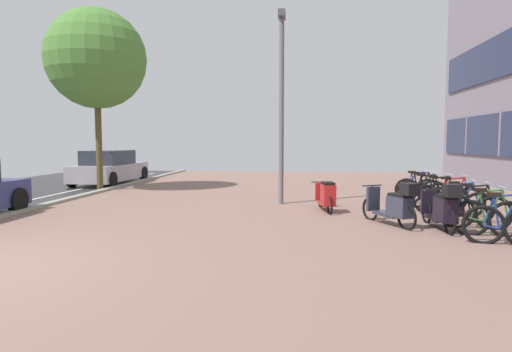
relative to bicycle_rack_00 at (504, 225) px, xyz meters
name	(u,v)px	position (x,y,z in m)	size (l,w,h in m)	color
ground	(58,278)	(-6.70, -2.41, -0.37)	(21.00, 40.00, 0.13)	#2D282B
bicycle_rack_00	(504,225)	(0.00, 0.00, 0.00)	(1.34, 0.47, 0.98)	black
bicycle_rack_01	(489,218)	(0.05, 0.70, 0.00)	(1.35, 0.48, 0.98)	black
bicycle_rack_02	(475,212)	(0.07, 1.39, 0.01)	(1.38, 0.49, 1.00)	black
bicycle_rack_03	(462,207)	(0.07, 2.09, 0.00)	(1.38, 0.48, 0.98)	black
bicycle_rack_04	(454,202)	(0.14, 2.79, 0.02)	(1.46, 0.48, 1.03)	black
bicycle_rack_05	(440,198)	(0.04, 3.48, 0.01)	(1.39, 0.48, 1.00)	black
bicycle_rack_06	(427,195)	(-0.06, 4.18, 0.00)	(1.35, 0.48, 1.00)	black
bicycle_rack_07	(421,192)	(-0.04, 4.88, 0.00)	(1.38, 0.48, 1.00)	black
bicycle_rack_08	(417,189)	(0.05, 5.58, 0.00)	(1.30, 0.48, 0.97)	black
scooter_near	(394,205)	(-1.53, 1.48, 0.10)	(0.98, 1.56, 0.98)	black
scooter_mid	(442,208)	(-0.67, 1.12, 0.11)	(0.52, 1.72, 1.00)	black
scooter_far	(326,196)	(-2.83, 3.21, 0.06)	(0.58, 1.63, 0.80)	black
parked_car_far	(110,168)	(-11.55, 9.66, 0.32)	(1.82, 4.40, 1.41)	#A8A2A8
lamp_post	(281,98)	(-4.04, 4.47, 2.67)	(0.20, 0.52, 5.39)	slate
street_tree	(96,59)	(-10.81, 7.21, 4.40)	(3.55, 3.55, 6.53)	brown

